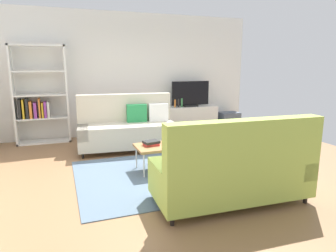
# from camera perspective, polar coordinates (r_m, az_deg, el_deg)

# --- Properties ---
(ground_plane) EXTENTS (7.68, 7.68, 0.00)m
(ground_plane) POSITION_cam_1_polar(r_m,az_deg,el_deg) (5.02, -0.47, -7.98)
(ground_plane) COLOR #936B47
(wall_far) EXTENTS (6.40, 0.12, 2.90)m
(wall_far) POSITION_cam_1_polar(r_m,az_deg,el_deg) (7.43, -7.89, 9.73)
(wall_far) COLOR white
(wall_far) RESTS_ON ground_plane
(area_rug) EXTENTS (2.90, 2.20, 0.01)m
(area_rug) POSITION_cam_1_polar(r_m,az_deg,el_deg) (4.76, 0.59, -9.01)
(area_rug) COLOR slate
(area_rug) RESTS_ON ground_plane
(couch_beige) EXTENTS (1.97, 1.00, 1.10)m
(couch_beige) POSITION_cam_1_polar(r_m,az_deg,el_deg) (6.05, -7.75, -0.28)
(couch_beige) COLOR beige
(couch_beige) RESTS_ON ground_plane
(couch_green) EXTENTS (1.94, 0.93, 1.10)m
(couch_green) POSITION_cam_1_polar(r_m,az_deg,el_deg) (3.72, 12.19, -8.07)
(couch_green) COLOR #A3BC4C
(couch_green) RESTS_ON ground_plane
(coffee_table) EXTENTS (1.10, 0.56, 0.42)m
(coffee_table) POSITION_cam_1_polar(r_m,az_deg,el_deg) (4.84, 0.32, -3.86)
(coffee_table) COLOR #9E7042
(coffee_table) RESTS_ON ground_plane
(tv_console) EXTENTS (1.40, 0.44, 0.64)m
(tv_console) POSITION_cam_1_polar(r_m,az_deg,el_deg) (7.71, 4.19, 1.42)
(tv_console) COLOR silver
(tv_console) RESTS_ON ground_plane
(tv) EXTENTS (1.00, 0.20, 0.64)m
(tv) POSITION_cam_1_polar(r_m,az_deg,el_deg) (7.61, 4.32, 6.09)
(tv) COLOR black
(tv) RESTS_ON tv_console
(bookshelf) EXTENTS (1.10, 0.36, 2.10)m
(bookshelf) POSITION_cam_1_polar(r_m,az_deg,el_deg) (6.98, -23.47, 4.83)
(bookshelf) COLOR white
(bookshelf) RESTS_ON ground_plane
(storage_trunk) EXTENTS (0.52, 0.40, 0.44)m
(storage_trunk) POSITION_cam_1_polar(r_m,az_deg,el_deg) (8.15, 11.53, 1.06)
(storage_trunk) COLOR #4C5666
(storage_trunk) RESTS_ON ground_plane
(potted_plant) EXTENTS (0.25, 0.25, 0.35)m
(potted_plant) POSITION_cam_1_polar(r_m,az_deg,el_deg) (4.83, 1.42, -1.21)
(potted_plant) COLOR brown
(potted_plant) RESTS_ON coffee_table
(table_book_0) EXTENTS (0.25, 0.20, 0.03)m
(table_book_0) POSITION_cam_1_polar(r_m,az_deg,el_deg) (4.78, -3.23, -3.51)
(table_book_0) COLOR red
(table_book_0) RESTS_ON coffee_table
(table_book_1) EXTENTS (0.27, 0.23, 0.04)m
(table_book_1) POSITION_cam_1_polar(r_m,az_deg,el_deg) (4.77, -3.24, -3.08)
(table_book_1) COLOR #262626
(table_book_1) RESTS_ON table_book_0
(vase_0) EXTENTS (0.09, 0.09, 0.12)m
(vase_0) POSITION_cam_1_polar(r_m,az_deg,el_deg) (7.48, 0.01, 4.09)
(vase_0) COLOR #33B29E
(vase_0) RESTS_ON tv_console
(bottle_0) EXTENTS (0.04, 0.04, 0.20)m
(bottle_0) POSITION_cam_1_polar(r_m,az_deg,el_deg) (7.44, 1.34, 4.35)
(bottle_0) COLOR orange
(bottle_0) RESTS_ON tv_console
(bottle_1) EXTENTS (0.04, 0.04, 0.21)m
(bottle_1) POSITION_cam_1_polar(r_m,az_deg,el_deg) (7.48, 2.01, 4.42)
(bottle_1) COLOR #262626
(bottle_1) RESTS_ON tv_console
(bottle_2) EXTENTS (0.05, 0.05, 0.22)m
(bottle_2) POSITION_cam_1_polar(r_m,az_deg,el_deg) (7.51, 2.64, 4.49)
(bottle_2) COLOR #3F8C4C
(bottle_2) RESTS_ON tv_console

